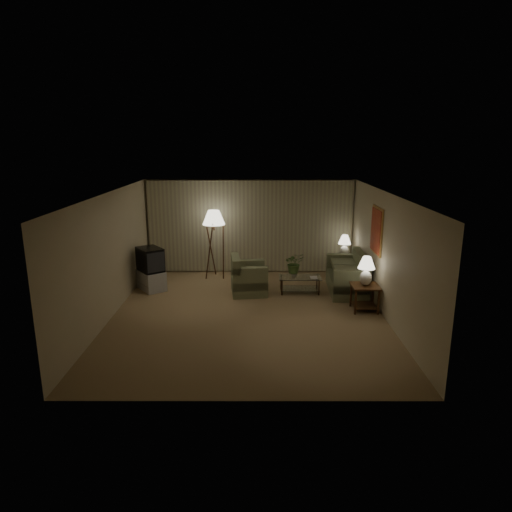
{
  "coord_description": "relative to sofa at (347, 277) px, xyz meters",
  "views": [
    {
      "loc": [
        0.19,
        -9.57,
        3.81
      ],
      "look_at": [
        0.18,
        0.6,
        1.19
      ],
      "focal_mm": 32.0,
      "sensor_mm": 36.0,
      "label": 1
    }
  ],
  "objects": [
    {
      "name": "side_table_far",
      "position": [
        0.15,
        1.25,
        0.01
      ],
      "size": [
        0.51,
        0.43,
        0.6
      ],
      "color": "#39230F",
      "rests_on": "ground"
    },
    {
      "name": "sofa",
      "position": [
        0.0,
        0.0,
        0.0
      ],
      "size": [
        1.84,
        1.04,
        0.78
      ],
      "rotation": [
        0.0,
        0.0,
        -1.62
      ],
      "color": "#737854",
      "rests_on": "ground"
    },
    {
      "name": "vase",
      "position": [
        -1.36,
        -0.1,
        0.1
      ],
      "size": [
        0.16,
        0.16,
        0.15
      ],
      "primitive_type": "imported",
      "rotation": [
        0.0,
        0.0,
        -0.06
      ],
      "color": "white",
      "rests_on": "coffee_table"
    },
    {
      "name": "table_lamp_near",
      "position": [
        0.15,
        -1.35,
        0.61
      ],
      "size": [
        0.39,
        0.39,
        0.67
      ],
      "color": "silver",
      "rests_on": "side_table_near"
    },
    {
      "name": "ground",
      "position": [
        -2.5,
        -1.6,
        -0.39
      ],
      "size": [
        7.0,
        7.0,
        0.0
      ],
      "primitive_type": "plane",
      "color": "#917950",
      "rests_on": "ground"
    },
    {
      "name": "book",
      "position": [
        -0.96,
        -0.2,
        0.03
      ],
      "size": [
        0.18,
        0.25,
        0.02
      ],
      "primitive_type": "imported",
      "rotation": [
        0.0,
        0.0,
        -0.01
      ],
      "color": "olive",
      "rests_on": "coffee_table"
    },
    {
      "name": "side_table_near",
      "position": [
        0.15,
        -1.35,
        0.03
      ],
      "size": [
        0.61,
        0.61,
        0.6
      ],
      "color": "#39230F",
      "rests_on": "ground"
    },
    {
      "name": "crt_tv",
      "position": [
        -5.05,
        0.16,
        0.41
      ],
      "size": [
        1.19,
        1.18,
        0.61
      ],
      "primitive_type": "cube",
      "rotation": [
        0.0,
        0.0,
        -0.94
      ],
      "color": "black",
      "rests_on": "tv_cabinet"
    },
    {
      "name": "room_shell",
      "position": [
        -2.48,
        -0.09,
        1.36
      ],
      "size": [
        6.04,
        7.02,
        2.72
      ],
      "color": "beige",
      "rests_on": "ground"
    },
    {
      "name": "tv_cabinet",
      "position": [
        -5.05,
        0.16,
        -0.14
      ],
      "size": [
        1.29,
        1.28,
        0.5
      ],
      "primitive_type": "cube",
      "rotation": [
        0.0,
        0.0,
        -0.94
      ],
      "color": "#B5B5B7",
      "rests_on": "ground"
    },
    {
      "name": "flowers",
      "position": [
        -1.36,
        -0.1,
        0.44
      ],
      "size": [
        0.53,
        0.47,
        0.53
      ],
      "primitive_type": "imported",
      "rotation": [
        0.0,
        0.0,
        0.13
      ],
      "color": "#46692E",
      "rests_on": "vase"
    },
    {
      "name": "coffee_table",
      "position": [
        -1.21,
        -0.1,
        -0.11
      ],
      "size": [
        1.07,
        0.58,
        0.41
      ],
      "color": "silver",
      "rests_on": "ground"
    },
    {
      "name": "floor_lamp",
      "position": [
        -3.49,
        1.21,
        0.61
      ],
      "size": [
        0.62,
        0.62,
        1.91
      ],
      "color": "#39230F",
      "rests_on": "ground"
    },
    {
      "name": "ottoman",
      "position": [
        -2.59,
        0.17,
        -0.17
      ],
      "size": [
        0.69,
        0.69,
        0.43
      ],
      "primitive_type": "cylinder",
      "rotation": [
        0.0,
        0.0,
        -0.05
      ],
      "color": "#985933",
      "rests_on": "ground"
    },
    {
      "name": "armchair",
      "position": [
        -2.5,
        -0.15,
        -0.01
      ],
      "size": [
        1.1,
        1.06,
        0.77
      ],
      "rotation": [
        0.0,
        0.0,
        1.68
      ],
      "color": "#737854",
      "rests_on": "ground"
    },
    {
      "name": "table_lamp_far",
      "position": [
        0.15,
        1.25,
        0.58
      ],
      "size": [
        0.36,
        0.36,
        0.62
      ],
      "color": "silver",
      "rests_on": "side_table_far"
    }
  ]
}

